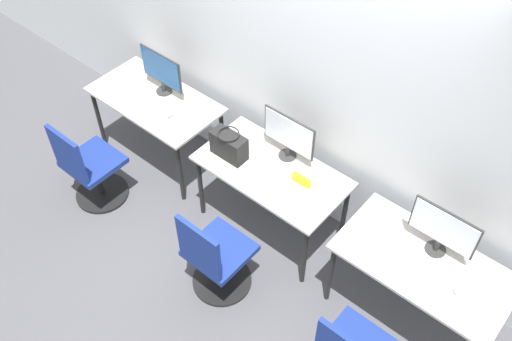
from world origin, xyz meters
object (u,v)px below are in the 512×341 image
at_px(monitor_right, 443,230).
at_px(keyboard_center, 261,179).
at_px(mouse_right, 459,290).
at_px(mouse_center, 288,195).
at_px(keyboard_right, 421,268).
at_px(mouse_left, 170,114).
at_px(monitor_left, 161,71).
at_px(office_chair_center, 215,260).
at_px(keyboard_left, 147,102).
at_px(office_chair_left, 90,170).
at_px(handbag, 229,145).
at_px(monitor_center, 289,135).

bearing_deg(monitor_right, keyboard_center, -168.33).
distance_m(monitor_right, mouse_right, 0.40).
relative_size(mouse_center, keyboard_right, 0.24).
xyz_separation_m(keyboard_right, mouse_right, (0.27, 0.01, 0.01)).
bearing_deg(mouse_left, keyboard_right, 0.13).
height_order(monitor_left, keyboard_right, monitor_left).
relative_size(office_chair_center, monitor_right, 1.88).
xyz_separation_m(keyboard_left, mouse_left, (0.28, 0.02, 0.01)).
xyz_separation_m(office_chair_left, mouse_right, (3.04, 0.72, 0.36)).
height_order(monitor_left, keyboard_left, monitor_left).
bearing_deg(monitor_right, office_chair_center, -145.26).
relative_size(keyboard_right, handbag, 1.24).
height_order(monitor_left, office_chair_center, monitor_left).
relative_size(office_chair_left, keyboard_right, 2.41).
distance_m(monitor_left, handbag, 1.02).
xyz_separation_m(monitor_left, monitor_right, (2.71, 0.02, 0.00)).
xyz_separation_m(mouse_left, mouse_right, (2.71, 0.01, 0.00)).
height_order(office_chair_left, office_chair_center, same).
bearing_deg(monitor_center, office_chair_left, -145.18).
bearing_deg(mouse_center, keyboard_right, 3.42).
distance_m(mouse_left, mouse_right, 2.71).
bearing_deg(mouse_right, handbag, -178.82).
relative_size(keyboard_left, mouse_right, 4.15).
relative_size(office_chair_left, mouse_center, 9.99).
height_order(office_chair_left, handbag, handbag).
relative_size(office_chair_center, handbag, 3.00).
bearing_deg(keyboard_left, mouse_center, -1.47).
distance_m(mouse_center, handbag, 0.64).
bearing_deg(handbag, office_chair_left, -146.95).
xyz_separation_m(monitor_left, handbag, (0.99, -0.22, -0.11)).
bearing_deg(office_chair_center, keyboard_right, 27.99).
xyz_separation_m(office_chair_left, keyboard_center, (1.41, 0.64, 0.35)).
bearing_deg(keyboard_center, monitor_left, 169.06).
distance_m(office_chair_left, office_chair_center, 1.47).
bearing_deg(keyboard_right, keyboard_center, -177.00).
relative_size(keyboard_center, keyboard_right, 1.00).
xyz_separation_m(office_chair_left, mouse_center, (1.68, 0.65, 0.36)).
bearing_deg(keyboard_right, monitor_center, 168.84).
distance_m(keyboard_left, keyboard_right, 2.71).
bearing_deg(monitor_left, monitor_center, 3.24).
distance_m(mouse_center, office_chair_center, 0.75).
bearing_deg(keyboard_right, monitor_left, 175.97).
height_order(monitor_center, office_chair_center, monitor_center).
xyz_separation_m(keyboard_left, office_chair_center, (1.42, -0.66, -0.35)).
height_order(office_chair_left, mouse_right, office_chair_left).
relative_size(mouse_center, office_chair_center, 0.10).
xyz_separation_m(monitor_center, monitor_right, (1.36, -0.06, 0.00)).
distance_m(keyboard_right, mouse_right, 0.28).
xyz_separation_m(monitor_center, office_chair_center, (0.06, -0.95, -0.57)).
distance_m(keyboard_right, handbag, 1.72).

